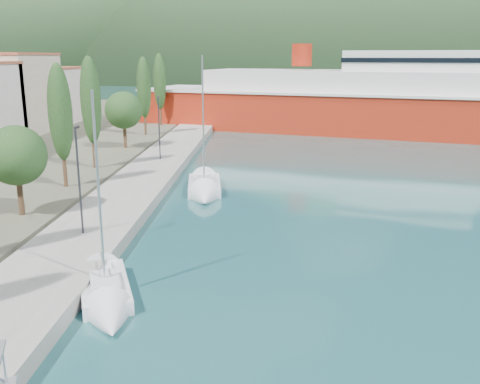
{
  "coord_description": "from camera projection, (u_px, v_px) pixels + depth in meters",
  "views": [
    {
      "loc": [
        1.41,
        -13.73,
        10.59
      ],
      "look_at": [
        0.0,
        14.0,
        3.5
      ],
      "focal_mm": 40.0,
      "sensor_mm": 36.0,
      "label": 1
    }
  ],
  "objects": [
    {
      "name": "ground",
      "position": [
        262.0,
        100.0,
        132.09
      ],
      "size": [
        1400.0,
        1400.0,
        0.0
      ],
      "primitive_type": "plane",
      "color": "#205355"
    },
    {
      "name": "quay",
      "position": [
        132.0,
        191.0,
        41.48
      ],
      "size": [
        5.0,
        88.0,
        0.8
      ],
      "primitive_type": "cube",
      "color": "gray",
      "rests_on": "ground"
    },
    {
      "name": "tree_row",
      "position": [
        87.0,
        112.0,
        46.39
      ],
      "size": [
        4.05,
        63.68,
        10.59
      ],
      "color": "#47301E",
      "rests_on": "land_strip"
    },
    {
      "name": "lamp_posts",
      "position": [
        76.0,
        179.0,
        29.19
      ],
      "size": [
        0.15,
        47.09,
        6.06
      ],
      "color": "#2D2D33",
      "rests_on": "quay"
    },
    {
      "name": "sailboat_near",
      "position": [
        107.0,
        304.0,
        22.85
      ],
      "size": [
        4.39,
        7.29,
        10.06
      ],
      "color": "silver",
      "rests_on": "ground"
    },
    {
      "name": "sailboat_mid",
      "position": [
        204.0,
        192.0,
        41.45
      ],
      "size": [
        3.45,
        8.15,
        11.63
      ],
      "color": "silver",
      "rests_on": "ground"
    },
    {
      "name": "ferry",
      "position": [
        364.0,
        104.0,
        75.55
      ],
      "size": [
        66.26,
        32.83,
        12.94
      ],
      "color": "#A82511",
      "rests_on": "ground"
    }
  ]
}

